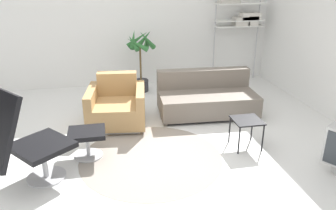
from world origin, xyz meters
The scene contains 10 objects.
ground_plane centered at (0.00, 0.00, 0.00)m, with size 12.00×12.00×0.00m, color white.
wall_back centered at (0.00, 2.86, 1.40)m, with size 12.00×0.09×2.80m.
round_rug centered at (0.03, -0.31, 0.00)m, with size 1.82×1.82×0.01m.
lounge_chair centered at (-1.46, -0.71, 0.74)m, with size 1.09×1.04×1.25m.
ottoman centered at (-0.75, -0.10, 0.27)m, with size 0.46×0.39×0.36m.
armchair_red centered at (-0.33, 0.83, 0.28)m, with size 0.96×0.94×0.75m.
couch_low centered at (1.16, 0.96, 0.25)m, with size 1.62×0.91×0.70m.
side_table centered at (1.33, -0.26, 0.35)m, with size 0.37×0.37×0.40m.
potted_plant centered at (0.23, 2.29, 0.64)m, with size 0.60×0.59×1.25m.
shelf_unit centered at (2.37, 2.58, 1.40)m, with size 1.02×0.28×1.91m.
Camera 1 is at (-0.47, -3.92, 2.19)m, focal length 35.00 mm.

